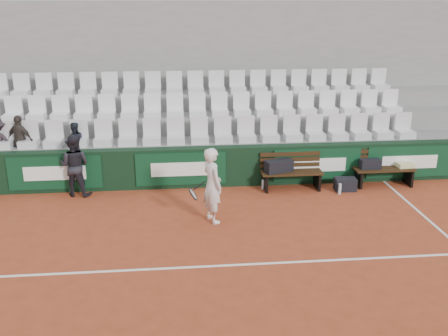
{
  "coord_description": "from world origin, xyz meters",
  "views": [
    {
      "loc": [
        -0.26,
        -7.73,
        4.48
      ],
      "look_at": [
        0.72,
        2.4,
        1.0
      ],
      "focal_mm": 40.0,
      "sensor_mm": 36.0,
      "label": 1
    }
  ],
  "objects_px": {
    "bench_left": "(291,180)",
    "tennis_player": "(212,185)",
    "spectator_b": "(18,122)",
    "spectator_c": "(73,125)",
    "bench_right": "(383,177)",
    "water_bottle_far": "(340,189)",
    "ball_kid": "(75,165)",
    "water_bottle_near": "(263,184)",
    "sports_bag_right": "(370,164)",
    "sports_bag_left": "(279,166)",
    "sports_bag_ground": "(345,184)"
  },
  "relations": [
    {
      "from": "bench_left",
      "to": "tennis_player",
      "type": "xyz_separation_m",
      "value": [
        -2.07,
        -1.66,
        0.58
      ]
    },
    {
      "from": "spectator_b",
      "to": "spectator_c",
      "type": "relative_size",
      "value": 1.2
    },
    {
      "from": "bench_right",
      "to": "water_bottle_far",
      "type": "bearing_deg",
      "value": -159.29
    },
    {
      "from": "tennis_player",
      "to": "ball_kid",
      "type": "bearing_deg",
      "value": 150.26
    },
    {
      "from": "bench_right",
      "to": "water_bottle_near",
      "type": "height_order",
      "value": "bench_right"
    },
    {
      "from": "ball_kid",
      "to": "bench_right",
      "type": "bearing_deg",
      "value": -167.37
    },
    {
      "from": "tennis_player",
      "to": "ball_kid",
      "type": "height_order",
      "value": "tennis_player"
    },
    {
      "from": "bench_left",
      "to": "water_bottle_near",
      "type": "height_order",
      "value": "bench_left"
    },
    {
      "from": "tennis_player",
      "to": "bench_right",
      "type": "bearing_deg",
      "value": 20.97
    },
    {
      "from": "water_bottle_far",
      "to": "spectator_b",
      "type": "relative_size",
      "value": 0.21
    },
    {
      "from": "bench_left",
      "to": "sports_bag_right",
      "type": "height_order",
      "value": "sports_bag_right"
    },
    {
      "from": "water_bottle_far",
      "to": "spectator_c",
      "type": "relative_size",
      "value": 0.25
    },
    {
      "from": "tennis_player",
      "to": "spectator_b",
      "type": "relative_size",
      "value": 1.3
    },
    {
      "from": "sports_bag_right",
      "to": "spectator_b",
      "type": "relative_size",
      "value": 0.41
    },
    {
      "from": "tennis_player",
      "to": "sports_bag_left",
      "type": "bearing_deg",
      "value": 44.23
    },
    {
      "from": "tennis_player",
      "to": "spectator_c",
      "type": "bearing_deg",
      "value": 141.1
    },
    {
      "from": "sports_bag_right",
      "to": "water_bottle_near",
      "type": "bearing_deg",
      "value": -179.89
    },
    {
      "from": "bench_right",
      "to": "spectator_c",
      "type": "bearing_deg",
      "value": 173.25
    },
    {
      "from": "sports_bag_left",
      "to": "water_bottle_far",
      "type": "height_order",
      "value": "sports_bag_left"
    },
    {
      "from": "water_bottle_far",
      "to": "spectator_c",
      "type": "xyz_separation_m",
      "value": [
        -6.39,
        1.39,
        1.38
      ]
    },
    {
      "from": "bench_left",
      "to": "spectator_c",
      "type": "xyz_separation_m",
      "value": [
        -5.3,
        0.94,
        1.29
      ]
    },
    {
      "from": "spectator_c",
      "to": "water_bottle_near",
      "type": "bearing_deg",
      "value": 152.45
    },
    {
      "from": "spectator_c",
      "to": "bench_right",
      "type": "bearing_deg",
      "value": 156.55
    },
    {
      "from": "sports_bag_right",
      "to": "spectator_c",
      "type": "bearing_deg",
      "value": 173.14
    },
    {
      "from": "tennis_player",
      "to": "spectator_b",
      "type": "height_order",
      "value": "spectator_b"
    },
    {
      "from": "sports_bag_ground",
      "to": "tennis_player",
      "type": "relative_size",
      "value": 0.32
    },
    {
      "from": "water_bottle_far",
      "to": "ball_kid",
      "type": "bearing_deg",
      "value": 174.89
    },
    {
      "from": "sports_bag_ground",
      "to": "spectator_c",
      "type": "distance_m",
      "value": 6.84
    },
    {
      "from": "water_bottle_near",
      "to": "tennis_player",
      "type": "distance_m",
      "value": 2.31
    },
    {
      "from": "sports_bag_left",
      "to": "sports_bag_right",
      "type": "height_order",
      "value": "sports_bag_left"
    },
    {
      "from": "bench_right",
      "to": "ball_kid",
      "type": "distance_m",
      "value": 7.56
    },
    {
      "from": "sports_bag_left",
      "to": "tennis_player",
      "type": "height_order",
      "value": "tennis_player"
    },
    {
      "from": "bench_left",
      "to": "sports_bag_right",
      "type": "bearing_deg",
      "value": 1.9
    },
    {
      "from": "bench_left",
      "to": "water_bottle_far",
      "type": "xyz_separation_m",
      "value": [
        1.09,
        -0.44,
        -0.09
      ]
    },
    {
      "from": "ball_kid",
      "to": "spectator_c",
      "type": "bearing_deg",
      "value": -68.79
    },
    {
      "from": "sports_bag_ground",
      "to": "water_bottle_near",
      "type": "distance_m",
      "value": 2.01
    },
    {
      "from": "water_bottle_near",
      "to": "water_bottle_far",
      "type": "xyz_separation_m",
      "value": [
        1.78,
        -0.5,
        0.01
      ]
    },
    {
      "from": "sports_bag_left",
      "to": "spectator_b",
      "type": "relative_size",
      "value": 0.55
    },
    {
      "from": "ball_kid",
      "to": "bench_left",
      "type": "bearing_deg",
      "value": -168.06
    },
    {
      "from": "bench_left",
      "to": "ball_kid",
      "type": "height_order",
      "value": "ball_kid"
    },
    {
      "from": "sports_bag_left",
      "to": "ball_kid",
      "type": "bearing_deg",
      "value": 179.19
    },
    {
      "from": "bench_right",
      "to": "sports_bag_right",
      "type": "xyz_separation_m",
      "value": [
        -0.36,
        0.03,
        0.34
      ]
    },
    {
      "from": "bench_left",
      "to": "spectator_b",
      "type": "height_order",
      "value": "spectator_b"
    },
    {
      "from": "sports_bag_ground",
      "to": "bench_right",
      "type": "bearing_deg",
      "value": 13.17
    },
    {
      "from": "ball_kid",
      "to": "sports_bag_left",
      "type": "bearing_deg",
      "value": -167.57
    },
    {
      "from": "sports_bag_right",
      "to": "bench_left",
      "type": "bearing_deg",
      "value": -178.1
    },
    {
      "from": "sports_bag_right",
      "to": "water_bottle_near",
      "type": "height_order",
      "value": "sports_bag_right"
    },
    {
      "from": "bench_left",
      "to": "bench_right",
      "type": "xyz_separation_m",
      "value": [
        2.36,
        0.04,
        0.0
      ]
    },
    {
      "from": "sports_bag_left",
      "to": "ball_kid",
      "type": "distance_m",
      "value": 4.87
    },
    {
      "from": "sports_bag_right",
      "to": "sports_bag_ground",
      "type": "bearing_deg",
      "value": -158.36
    }
  ]
}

